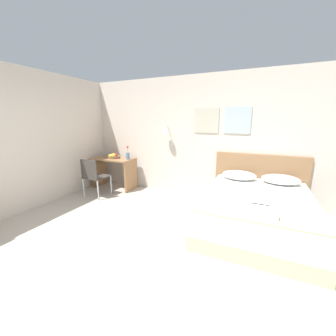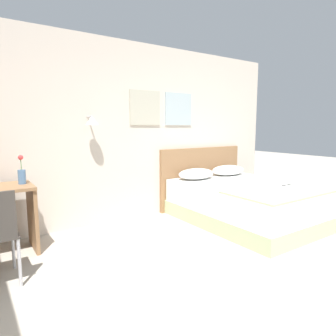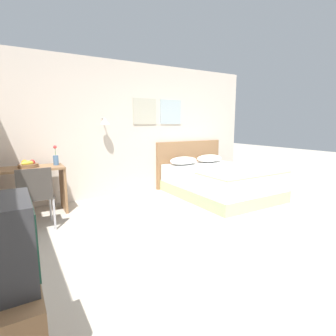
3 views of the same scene
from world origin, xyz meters
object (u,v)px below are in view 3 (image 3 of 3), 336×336
(pillow_left, at_px, (184,161))
(folded_towel_near_foot, at_px, (236,169))
(throw_blanket, at_px, (243,173))
(desk, at_px, (29,183))
(fruit_bowl, at_px, (28,165))
(flower_vase, at_px, (56,158))
(pillow_right, at_px, (209,158))
(desk_chair, at_px, (35,193))
(folded_towel_mid_bed, at_px, (252,171))
(headboard, at_px, (189,163))
(bed, at_px, (220,182))

(pillow_left, bearing_deg, folded_towel_near_foot, -75.00)
(throw_blanket, relative_size, desk, 1.50)
(pillow_left, distance_m, throw_blanket, 1.43)
(pillow_left, relative_size, fruit_bowl, 2.17)
(folded_towel_near_foot, distance_m, flower_vase, 3.16)
(folded_towel_near_foot, xyz_separation_m, fruit_bowl, (-3.33, 1.17, 0.20))
(pillow_right, distance_m, desk_chair, 3.80)
(folded_towel_mid_bed, bearing_deg, pillow_left, 106.09)
(pillow_right, height_order, throw_blanket, pillow_right)
(headboard, relative_size, desk, 1.66)
(headboard, height_order, folded_towel_mid_bed, headboard)
(bed, bearing_deg, fruit_bowl, 167.97)
(pillow_right, xyz_separation_m, flower_vase, (-3.31, -0.04, 0.23))
(pillow_right, bearing_deg, pillow_left, 180.00)
(fruit_bowl, bearing_deg, pillow_right, 0.96)
(folded_towel_near_foot, bearing_deg, fruit_bowl, 160.57)
(headboard, distance_m, pillow_left, 0.48)
(desk_chair, bearing_deg, flower_vase, 62.79)
(bed, height_order, folded_towel_near_foot, folded_towel_near_foot)
(pillow_right, xyz_separation_m, folded_towel_mid_bed, (-0.28, -1.53, -0.03))
(bed, height_order, headboard, headboard)
(pillow_left, xyz_separation_m, flower_vase, (-2.58, -0.04, 0.23))
(fruit_bowl, relative_size, flower_vase, 0.90)
(desk, relative_size, fruit_bowl, 3.52)
(fruit_bowl, distance_m, flower_vase, 0.42)
(pillow_right, bearing_deg, throw_blanket, -104.68)
(desk_chair, bearing_deg, folded_towel_near_foot, -7.24)
(pillow_right, bearing_deg, flower_vase, -179.27)
(folded_towel_mid_bed, bearing_deg, throw_blanket, 118.33)
(bed, relative_size, pillow_left, 3.23)
(flower_vase, bearing_deg, desk, -176.56)
(headboard, xyz_separation_m, desk, (-3.37, -0.36, 0.00))
(bed, distance_m, flower_vase, 3.10)
(headboard, height_order, folded_towel_near_foot, headboard)
(bed, relative_size, flower_vase, 6.32)
(folded_towel_near_foot, relative_size, folded_towel_mid_bed, 1.08)
(pillow_left, bearing_deg, fruit_bowl, -178.81)
(pillow_left, bearing_deg, desk_chair, -164.72)
(pillow_left, xyz_separation_m, desk, (-3.01, -0.07, -0.13))
(pillow_right, distance_m, fruit_bowl, 3.72)
(desk, distance_m, fruit_bowl, 0.29)
(fruit_bowl, bearing_deg, flower_vase, 2.79)
(throw_blanket, height_order, fruit_bowl, fruit_bowl)
(desk, bearing_deg, flower_vase, 3.44)
(desk_chair, bearing_deg, pillow_right, 12.39)
(flower_vase, bearing_deg, fruit_bowl, -177.21)
(pillow_right, relative_size, fruit_bowl, 2.17)
(bed, distance_m, throw_blanket, 0.67)
(throw_blanket, bearing_deg, flower_vase, 155.56)
(throw_blanket, xyz_separation_m, folded_towel_near_foot, (-0.03, 0.15, 0.04))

